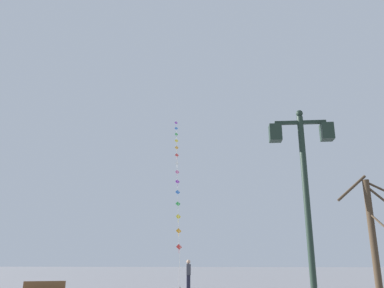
{
  "coord_description": "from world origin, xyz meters",
  "views": [
    {
      "loc": [
        0.44,
        -2.38,
        1.7
      ],
      "look_at": [
        -1.92,
        26.15,
        10.22
      ],
      "focal_mm": 36.49,
      "sensor_mm": 36.0,
      "label": 1
    }
  ],
  "objects": [
    {
      "name": "bare_tree",
      "position": [
        6.46,
        14.51,
        2.71
      ],
      "size": [
        2.47,
        1.52,
        5.19
      ],
      "color": "#423323",
      "rests_on": "ground_plane"
    },
    {
      "name": "kite_flyer",
      "position": [
        -1.7,
        20.9,
        0.9
      ],
      "size": [
        0.3,
        0.62,
        1.71
      ],
      "rotation": [
        0.0,
        0.0,
        1.75
      ],
      "color": "#1E1E2D",
      "rests_on": "ground_plane"
    },
    {
      "name": "twin_lantern_lamp_post",
      "position": [
        2.28,
        6.5,
        3.55
      ],
      "size": [
        1.47,
        0.28,
        5.14
      ],
      "color": "#1E2D23",
      "rests_on": "ground_plane"
    },
    {
      "name": "kite_train",
      "position": [
        -3.75,
        32.02,
        9.21
      ],
      "size": [
        3.01,
        19.26,
        17.59
      ],
      "color": "brown",
      "rests_on": "ground_plane"
    }
  ]
}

